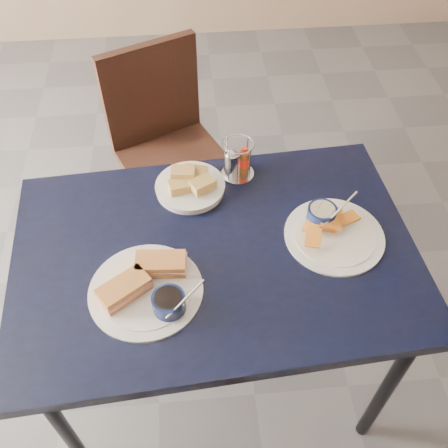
{
  "coord_description": "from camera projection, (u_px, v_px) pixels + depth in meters",
  "views": [
    {
      "loc": [
        0.19,
        -1.06,
        1.92
      ],
      "look_at": [
        0.27,
        -0.12,
        0.82
      ],
      "focal_mm": 40.0,
      "sensor_mm": 36.0,
      "label": 1
    }
  ],
  "objects": [
    {
      "name": "dining_table",
      "position": [
        215.0,
        264.0,
        1.53
      ],
      "size": [
        1.24,
        0.87,
        0.75
      ],
      "color": "black",
      "rests_on": "ground"
    },
    {
      "name": "ground",
      "position": [
        158.0,
        331.0,
        2.14
      ],
      "size": [
        6.0,
        6.0,
        0.0
      ],
      "primitive_type": "plane",
      "color": "#55555A",
      "rests_on": "ground"
    },
    {
      "name": "sandwich_plate",
      "position": [
        149.0,
        286.0,
        1.37
      ],
      "size": [
        0.32,
        0.32,
        0.12
      ],
      "color": "white",
      "rests_on": "dining_table"
    },
    {
      "name": "chair_far",
      "position": [
        172.0,
        134.0,
        2.19
      ],
      "size": [
        0.55,
        0.56,
        0.9
      ],
      "color": "black",
      "rests_on": "ground"
    },
    {
      "name": "bread_basket",
      "position": [
        190.0,
        185.0,
        1.62
      ],
      "size": [
        0.22,
        0.22,
        0.07
      ],
      "color": "white",
      "rests_on": "dining_table"
    },
    {
      "name": "plantain_plate",
      "position": [
        330.0,
        228.0,
        1.51
      ],
      "size": [
        0.3,
        0.3,
        0.12
      ],
      "color": "white",
      "rests_on": "dining_table"
    },
    {
      "name": "condiment_caddy",
      "position": [
        237.0,
        161.0,
        1.65
      ],
      "size": [
        0.11,
        0.11,
        0.14
      ],
      "color": "silver",
      "rests_on": "dining_table"
    }
  ]
}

